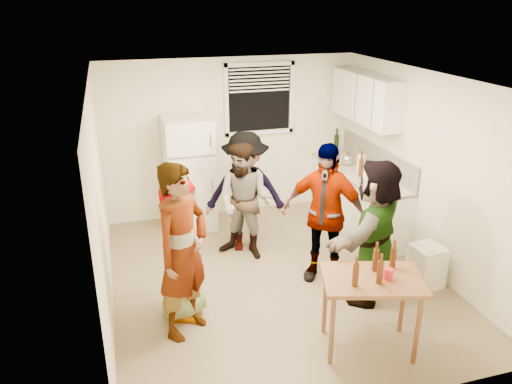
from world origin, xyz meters
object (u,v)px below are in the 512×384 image
object	(u,v)px
kettle	(347,165)
red_cup	(388,279)
beer_bottle_counter	(360,176)
wine_bottle	(336,153)
guest_back_left	(245,255)
guest_orange	(369,296)
refrigerator	(189,173)
guest_stripe	(187,329)
trash_bin	(426,267)
guest_black	(321,277)
guest_grey	(185,312)
serving_table	(366,346)
beer_bottle_table	(375,270)
blue_cup	(381,189)
guest_back_right	(246,248)

from	to	relation	value
kettle	red_cup	world-z (taller)	kettle
kettle	beer_bottle_counter	bearing A→B (deg)	-105.92
wine_bottle	red_cup	bearing A→B (deg)	-107.41
guest_back_left	guest_orange	distance (m)	1.80
refrigerator	wine_bottle	bearing A→B (deg)	4.77
guest_stripe	guest_back_left	distance (m)	1.74
trash_bin	guest_black	size ratio (longest dim) A/B	0.30
wine_bottle	guest_grey	distance (m)	3.98
guest_stripe	guest_black	bearing A→B (deg)	-23.52
trash_bin	serving_table	xyz separation A→B (m)	(-1.25, -0.86, -0.25)
guest_grey	guest_stripe	world-z (taller)	guest_grey
kettle	guest_black	size ratio (longest dim) A/B	0.14
kettle	guest_orange	xyz separation A→B (m)	(-0.71, -2.16, -0.90)
kettle	guest_orange	world-z (taller)	kettle
trash_bin	guest_stripe	size ratio (longest dim) A/B	0.28
wine_bottle	beer_bottle_table	bearing A→B (deg)	-108.86
guest_back_left	guest_black	bearing A→B (deg)	-8.56
wine_bottle	serving_table	bearing A→B (deg)	-109.48
refrigerator	blue_cup	world-z (taller)	refrigerator
refrigerator	guest_black	world-z (taller)	refrigerator
guest_orange	trash_bin	bearing A→B (deg)	143.21
refrigerator	serving_table	distance (m)	3.72
beer_bottle_table	guest_black	size ratio (longest dim) A/B	0.13
blue_cup	serving_table	xyz separation A→B (m)	(-1.15, -1.89, -0.90)
guest_black	guest_back_left	bearing A→B (deg)	175.39
wine_bottle	guest_stripe	xyz separation A→B (m)	(-2.99, -2.81, -0.90)
beer_bottle_table	guest_back_right	bearing A→B (deg)	106.85
wine_bottle	trash_bin	size ratio (longest dim) A/B	0.59
serving_table	guest_back_left	bearing A→B (deg)	107.13
wine_bottle	trash_bin	distance (m)	2.84
refrigerator	wine_bottle	distance (m)	2.51
kettle	beer_bottle_table	bearing A→B (deg)	-121.47
refrigerator	beer_bottle_table	xyz separation A→B (m)	(1.30, -3.29, -0.04)
wine_bottle	trash_bin	bearing A→B (deg)	-90.61
wine_bottle	guest_grey	xyz separation A→B (m)	(-2.97, -2.50, -0.90)
trash_bin	beer_bottle_table	bearing A→B (deg)	-147.60
beer_bottle_counter	guest_stripe	distance (m)	3.40
serving_table	guest_grey	bearing A→B (deg)	146.55
blue_cup	guest_back_left	world-z (taller)	blue_cup
blue_cup	trash_bin	bearing A→B (deg)	-84.77
guest_grey	serving_table	bearing A→B (deg)	-99.19
serving_table	guest_black	xyz separation A→B (m)	(0.10, 1.39, 0.00)
trash_bin	red_cup	world-z (taller)	red_cup
guest_stripe	guest_orange	distance (m)	2.19
guest_grey	guest_stripe	bearing A→B (deg)	-159.57
kettle	guest_back_left	size ratio (longest dim) A/B	0.16
guest_back_left	guest_stripe	bearing A→B (deg)	-88.63
trash_bin	guest_back_left	world-z (taller)	trash_bin
guest_grey	guest_back_right	xyz separation A→B (m)	(1.08, 1.30, 0.00)
trash_bin	guest_stripe	bearing A→B (deg)	-178.98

